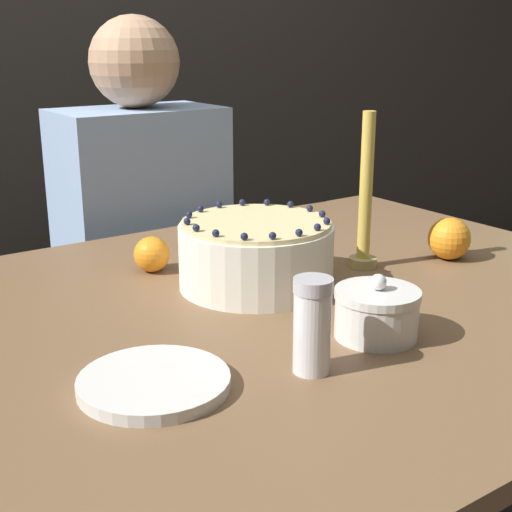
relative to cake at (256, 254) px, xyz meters
The scene contains 9 objects.
dining_table 0.21m from the cake, 54.34° to the right, with size 1.23×1.05×0.76m.
cake is the anchor object (origin of this frame).
sugar_bowl 0.28m from the cake, 86.64° to the right, with size 0.12×0.12×0.10m.
sugar_shaker 0.34m from the cake, 112.76° to the right, with size 0.05×0.05×0.13m.
plate_stack 0.40m from the cake, 143.58° to the right, with size 0.19×0.19×0.02m.
candle 0.24m from the cake, ahead, with size 0.05×0.05×0.29m.
orange_fruit_0 0.41m from the cake, 12.56° to the right, with size 0.08×0.08×0.08m.
orange_fruit_1 0.21m from the cake, 122.35° to the left, with size 0.07×0.07×0.07m.
person_man_blue_shirt 0.70m from the cake, 81.66° to the left, with size 0.40×0.34×1.22m.
Camera 1 is at (-0.74, -0.88, 1.18)m, focal length 50.00 mm.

